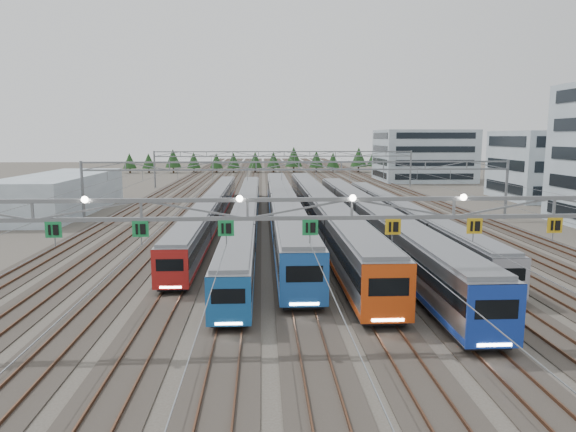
{
  "coord_description": "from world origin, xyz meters",
  "views": [
    {
      "loc": [
        -4.8,
        -27.1,
        11.15
      ],
      "look_at": [
        -2.34,
        21.83,
        3.5
      ],
      "focal_mm": 32.0,
      "sensor_mm": 36.0,
      "label": 1
    }
  ],
  "objects_px": {
    "train_d": "(320,209)",
    "train_e": "(368,219)",
    "gantry_near": "(351,213)",
    "gantry_far": "(284,158)",
    "train_c": "(283,208)",
    "west_shed": "(61,193)",
    "gantry_mid": "(299,173)",
    "train_b": "(247,212)",
    "depot_bldg_north": "(423,155)",
    "train_a": "(213,208)",
    "train_f": "(401,216)",
    "depot_bldg_mid": "(544,165)"
  },
  "relations": [
    {
      "from": "train_d",
      "to": "train_e",
      "type": "xyz_separation_m",
      "value": [
        4.5,
        -6.9,
        -0.09
      ]
    },
    {
      "from": "gantry_near",
      "to": "gantry_far",
      "type": "bearing_deg",
      "value": 89.97
    },
    {
      "from": "gantry_far",
      "to": "train_c",
      "type": "bearing_deg",
      "value": -92.66
    },
    {
      "from": "west_shed",
      "to": "gantry_mid",
      "type": "bearing_deg",
      "value": -15.83
    },
    {
      "from": "train_b",
      "to": "train_d",
      "type": "relative_size",
      "value": 1.0
    },
    {
      "from": "train_e",
      "to": "depot_bldg_north",
      "type": "bearing_deg",
      "value": 68.34
    },
    {
      "from": "train_a",
      "to": "gantry_mid",
      "type": "bearing_deg",
      "value": 4.4
    },
    {
      "from": "gantry_mid",
      "to": "depot_bldg_north",
      "type": "bearing_deg",
      "value": 59.45
    },
    {
      "from": "gantry_far",
      "to": "depot_bldg_north",
      "type": "height_order",
      "value": "depot_bldg_north"
    },
    {
      "from": "train_b",
      "to": "train_e",
      "type": "distance_m",
      "value": 15.27
    },
    {
      "from": "train_a",
      "to": "train_f",
      "type": "distance_m",
      "value": 23.93
    },
    {
      "from": "train_b",
      "to": "west_shed",
      "type": "bearing_deg",
      "value": 151.69
    },
    {
      "from": "gantry_near",
      "to": "train_b",
      "type": "bearing_deg",
      "value": 100.86
    },
    {
      "from": "train_c",
      "to": "train_e",
      "type": "xyz_separation_m",
      "value": [
        9.0,
        -8.8,
        -0.08
      ]
    },
    {
      "from": "train_e",
      "to": "gantry_mid",
      "type": "relative_size",
      "value": 1.1
    },
    {
      "from": "train_c",
      "to": "train_f",
      "type": "relative_size",
      "value": 1.24
    },
    {
      "from": "train_a",
      "to": "train_b",
      "type": "height_order",
      "value": "train_b"
    },
    {
      "from": "train_e",
      "to": "gantry_near",
      "type": "distance_m",
      "value": 29.04
    },
    {
      "from": "train_b",
      "to": "gantry_near",
      "type": "xyz_separation_m",
      "value": [
        6.7,
        -34.94,
        5.14
      ]
    },
    {
      "from": "train_c",
      "to": "gantry_far",
      "type": "distance_m",
      "value": 48.73
    },
    {
      "from": "gantry_mid",
      "to": "depot_bldg_mid",
      "type": "xyz_separation_m",
      "value": [
        44.88,
        21.31,
        -0.36
      ]
    },
    {
      "from": "train_c",
      "to": "depot_bldg_mid",
      "type": "bearing_deg",
      "value": 27.77
    },
    {
      "from": "train_c",
      "to": "train_a",
      "type": "bearing_deg",
      "value": 163.63
    },
    {
      "from": "gantry_near",
      "to": "depot_bldg_north",
      "type": "bearing_deg",
      "value": 70.47
    },
    {
      "from": "train_b",
      "to": "train_c",
      "type": "height_order",
      "value": "train_c"
    },
    {
      "from": "train_c",
      "to": "west_shed",
      "type": "xyz_separation_m",
      "value": [
        -32.3,
        13.31,
        0.48
      ]
    },
    {
      "from": "train_a",
      "to": "train_e",
      "type": "xyz_separation_m",
      "value": [
        18.0,
        -11.44,
        0.27
      ]
    },
    {
      "from": "gantry_mid",
      "to": "gantry_far",
      "type": "xyz_separation_m",
      "value": [
        0.0,
        45.0,
        0.0
      ]
    },
    {
      "from": "train_d",
      "to": "gantry_near",
      "type": "height_order",
      "value": "gantry_near"
    },
    {
      "from": "depot_bldg_mid",
      "to": "train_b",
      "type": "bearing_deg",
      "value": -152.84
    },
    {
      "from": "depot_bldg_mid",
      "to": "train_a",
      "type": "bearing_deg",
      "value": -158.44
    },
    {
      "from": "train_f",
      "to": "depot_bldg_mid",
      "type": "bearing_deg",
      "value": 42.04
    },
    {
      "from": "gantry_near",
      "to": "depot_bldg_north",
      "type": "height_order",
      "value": "depot_bldg_north"
    },
    {
      "from": "train_e",
      "to": "train_f",
      "type": "relative_size",
      "value": 1.16
    },
    {
      "from": "train_b",
      "to": "gantry_mid",
      "type": "distance_m",
      "value": 9.6
    },
    {
      "from": "train_f",
      "to": "depot_bldg_north",
      "type": "distance_m",
      "value": 73.58
    },
    {
      "from": "train_d",
      "to": "gantry_mid",
      "type": "xyz_separation_m",
      "value": [
        -2.25,
        5.41,
        4.09
      ]
    },
    {
      "from": "train_b",
      "to": "gantry_far",
      "type": "relative_size",
      "value": 1.22
    },
    {
      "from": "train_a",
      "to": "depot_bldg_north",
      "type": "bearing_deg",
      "value": 52.56
    },
    {
      "from": "gantry_far",
      "to": "depot_bldg_mid",
      "type": "relative_size",
      "value": 3.52
    },
    {
      "from": "train_c",
      "to": "west_shed",
      "type": "relative_size",
      "value": 2.21
    },
    {
      "from": "depot_bldg_mid",
      "to": "west_shed",
      "type": "distance_m",
      "value": 80.33
    },
    {
      "from": "train_a",
      "to": "depot_bldg_mid",
      "type": "height_order",
      "value": "depot_bldg_mid"
    },
    {
      "from": "train_c",
      "to": "train_d",
      "type": "distance_m",
      "value": 4.88
    },
    {
      "from": "train_b",
      "to": "gantry_near",
      "type": "relative_size",
      "value": 1.22
    },
    {
      "from": "gantry_near",
      "to": "gantry_mid",
      "type": "xyz_separation_m",
      "value": [
        0.05,
        40.12,
        -0.7
      ]
    },
    {
      "from": "train_f",
      "to": "depot_bldg_mid",
      "type": "height_order",
      "value": "depot_bldg_mid"
    },
    {
      "from": "train_a",
      "to": "depot_bldg_mid",
      "type": "bearing_deg",
      "value": 21.56
    },
    {
      "from": "gantry_mid",
      "to": "west_shed",
      "type": "relative_size",
      "value": 1.88
    },
    {
      "from": "gantry_near",
      "to": "west_shed",
      "type": "distance_m",
      "value": 60.84
    }
  ]
}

